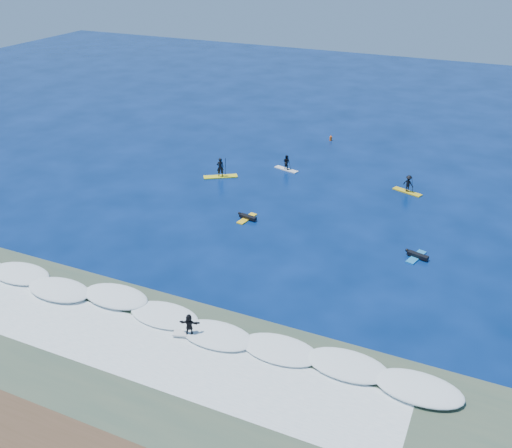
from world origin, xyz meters
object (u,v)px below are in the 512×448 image
at_px(prone_paddler_near, 247,217).
at_px(sup_paddler_right, 408,185).
at_px(sup_paddler_center, 286,164).
at_px(prone_paddler_far, 417,256).
at_px(wave_surfer, 189,326).
at_px(marker_buoy, 331,138).
at_px(sup_paddler_left, 220,170).

bearing_deg(prone_paddler_near, sup_paddler_right, -36.20).
xyz_separation_m(sup_paddler_center, prone_paddler_far, (15.44, -12.29, -0.52)).
distance_m(sup_paddler_center, wave_surfer, 27.87).
distance_m(sup_paddler_center, prone_paddler_far, 19.74).
bearing_deg(prone_paddler_far, marker_buoy, 46.92).
bearing_deg(marker_buoy, sup_paddler_right, -45.09).
distance_m(sup_paddler_left, marker_buoy, 16.47).
relative_size(sup_paddler_center, prone_paddler_near, 1.16).
xyz_separation_m(sup_paddler_center, prone_paddler_near, (1.08, -11.77, -0.53)).
bearing_deg(sup_paddler_center, wave_surfer, -65.27).
relative_size(wave_surfer, marker_buoy, 2.95).
relative_size(sup_paddler_center, sup_paddler_right, 0.94).
bearing_deg(prone_paddler_far, prone_paddler_near, 103.28).
height_order(wave_surfer, marker_buoy, wave_surfer).
xyz_separation_m(sup_paddler_right, prone_paddler_near, (-11.37, -11.26, -0.61)).
relative_size(prone_paddler_far, wave_surfer, 1.13).
distance_m(sup_paddler_right, prone_paddler_far, 12.16).
xyz_separation_m(sup_paddler_left, wave_surfer, (9.91, -23.01, 0.10)).
relative_size(sup_paddler_left, marker_buoy, 4.52).
bearing_deg(prone_paddler_far, sup_paddler_left, 84.67).
height_order(sup_paddler_right, prone_paddler_near, sup_paddler_right).
distance_m(sup_paddler_left, sup_paddler_center, 6.91).
bearing_deg(prone_paddler_near, sup_paddler_center, 14.31).
relative_size(sup_paddler_center, marker_buoy, 3.75).
bearing_deg(sup_paddler_left, sup_paddler_right, -20.54).
relative_size(sup_paddler_right, prone_paddler_far, 1.20).
distance_m(wave_surfer, marker_buoy, 38.22).
height_order(sup_paddler_right, wave_surfer, sup_paddler_right).
height_order(sup_paddler_right, marker_buoy, sup_paddler_right).
bearing_deg(sup_paddler_center, sup_paddler_left, -124.55).
distance_m(sup_paddler_center, marker_buoy, 10.69).
bearing_deg(wave_surfer, prone_paddler_far, 37.16).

